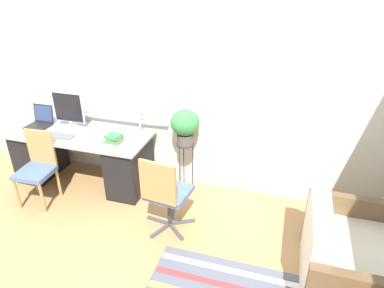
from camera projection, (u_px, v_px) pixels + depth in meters
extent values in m
plane|color=tan|center=(130.00, 207.00, 4.21)|extent=(14.00, 14.00, 0.00)
cube|color=silver|center=(150.00, 82.00, 4.28)|extent=(9.00, 0.06, 2.70)
cube|color=white|center=(92.00, 66.00, 4.37)|extent=(0.64, 0.02, 1.38)
cube|color=white|center=(92.00, 66.00, 4.36)|extent=(0.57, 0.01, 1.31)
cube|color=white|center=(141.00, 70.00, 4.20)|extent=(0.64, 0.02, 1.38)
cube|color=white|center=(140.00, 70.00, 4.19)|extent=(0.57, 0.01, 1.31)
cube|color=white|center=(121.00, 118.00, 4.60)|extent=(1.37, 0.11, 0.04)
cube|color=#9EA3A8|center=(79.00, 135.00, 4.41)|extent=(1.85, 0.73, 0.03)
cube|color=black|center=(40.00, 152.00, 4.75)|extent=(0.40, 0.65, 0.69)
cube|color=black|center=(130.00, 167.00, 4.40)|extent=(0.40, 0.65, 0.69)
cube|color=black|center=(38.00, 126.00, 4.59)|extent=(0.30, 0.25, 0.02)
cube|color=black|center=(43.00, 113.00, 4.65)|extent=(0.30, 0.04, 0.24)
cube|color=navy|center=(43.00, 113.00, 4.64)|extent=(0.27, 0.04, 0.21)
cylinder|color=silver|center=(71.00, 126.00, 4.59)|extent=(0.18, 0.18, 0.02)
cylinder|color=silver|center=(71.00, 123.00, 4.57)|extent=(0.04, 0.04, 0.07)
cube|color=silver|center=(68.00, 107.00, 4.47)|extent=(0.43, 0.02, 0.40)
cube|color=black|center=(68.00, 108.00, 4.46)|extent=(0.41, 0.01, 0.38)
cube|color=slate|center=(59.00, 136.00, 4.32)|extent=(0.41, 0.14, 0.02)
ellipsoid|color=silver|center=(80.00, 137.00, 4.26)|extent=(0.04, 0.07, 0.04)
cylinder|color=white|center=(141.00, 134.00, 4.39)|extent=(0.15, 0.15, 0.01)
cylinder|color=white|center=(140.00, 120.00, 4.30)|extent=(0.02, 0.02, 0.36)
ellipsoid|color=white|center=(139.00, 105.00, 4.21)|extent=(0.10, 0.10, 0.07)
cube|color=green|center=(114.00, 141.00, 4.19)|extent=(0.22, 0.17, 0.02)
cube|color=olive|center=(115.00, 138.00, 4.19)|extent=(0.17, 0.17, 0.04)
cube|color=green|center=(113.00, 136.00, 4.15)|extent=(0.19, 0.17, 0.03)
cylinder|color=#B2844C|center=(17.00, 194.00, 4.10)|extent=(0.04, 0.04, 0.42)
cylinder|color=#B2844C|center=(42.00, 197.00, 4.03)|extent=(0.04, 0.04, 0.42)
cylinder|color=#B2844C|center=(35.00, 178.00, 4.40)|extent=(0.04, 0.04, 0.42)
cylinder|color=#B2844C|center=(59.00, 182.00, 4.33)|extent=(0.04, 0.04, 0.42)
cube|color=#4C6699|center=(35.00, 173.00, 4.12)|extent=(0.42, 0.40, 0.06)
cube|color=#B2844C|center=(41.00, 147.00, 4.18)|extent=(0.36, 0.05, 0.45)
cube|color=#47474C|center=(159.00, 220.00, 3.96)|extent=(0.30, 0.07, 0.03)
cube|color=#47474C|center=(161.00, 230.00, 3.81)|extent=(0.16, 0.28, 0.03)
cube|color=#47474C|center=(176.00, 231.00, 3.80)|extent=(0.24, 0.23, 0.03)
cube|color=#47474C|center=(183.00, 222.00, 3.94)|extent=(0.28, 0.17, 0.03)
cube|color=#47474C|center=(172.00, 216.00, 4.04)|extent=(0.09, 0.30, 0.03)
cylinder|color=#333338|center=(169.00, 209.00, 3.81)|extent=(0.04, 0.04, 0.39)
cube|color=#4C6699|center=(169.00, 192.00, 3.71)|extent=(0.48, 0.47, 0.06)
cube|color=#B2844C|center=(158.00, 183.00, 3.41)|extent=(0.40, 0.08, 0.46)
cube|color=white|center=(351.00, 268.00, 3.07)|extent=(0.84, 0.93, 0.44)
cube|color=white|center=(319.00, 226.00, 2.97)|extent=(0.16, 0.93, 0.38)
cube|color=brown|center=(348.00, 223.00, 3.46)|extent=(0.84, 0.09, 0.65)
cylinder|color=#333338|center=(185.00, 144.00, 4.24)|extent=(0.23, 0.23, 0.02)
cylinder|color=#333338|center=(193.00, 169.00, 4.37)|extent=(0.01, 0.01, 0.67)
cylinder|color=#333338|center=(184.00, 164.00, 4.48)|extent=(0.01, 0.01, 0.67)
cylinder|color=#333338|center=(180.00, 170.00, 4.34)|extent=(0.01, 0.01, 0.67)
cylinder|color=#514C47|center=(185.00, 139.00, 4.21)|extent=(0.21, 0.21, 0.13)
ellipsoid|color=#388442|center=(185.00, 123.00, 4.11)|extent=(0.35, 0.35, 0.32)
cube|color=#C63838|center=(227.00, 285.00, 3.16)|extent=(1.40, 0.07, 0.00)
cube|color=white|center=(231.00, 271.00, 3.32)|extent=(1.40, 0.07, 0.00)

